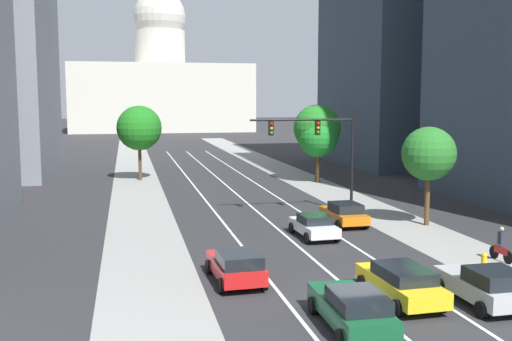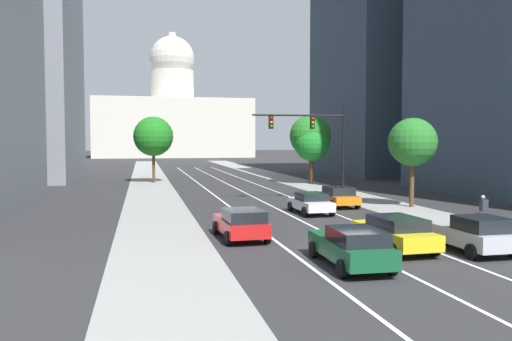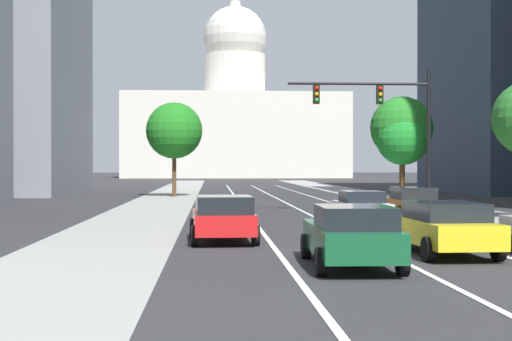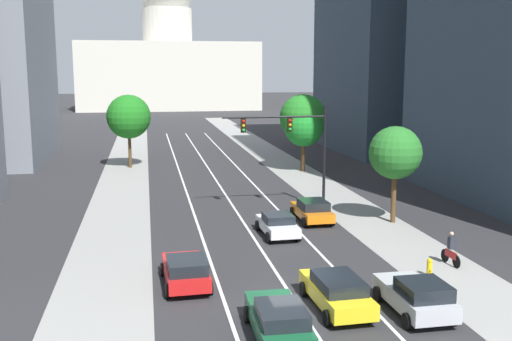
{
  "view_description": "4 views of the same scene",
  "coord_description": "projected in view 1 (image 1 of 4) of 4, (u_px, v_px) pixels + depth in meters",
  "views": [
    {
      "loc": [
        -8.94,
        -21.85,
        7.9
      ],
      "look_at": [
        1.04,
        24.11,
        2.32
      ],
      "focal_mm": 41.97,
      "sensor_mm": 36.0,
      "label": 1
    },
    {
      "loc": [
        -8.94,
        -20.71,
        4.61
      ],
      "look_at": [
        0.5,
        22.1,
        2.12
      ],
      "focal_mm": 36.31,
      "sensor_mm": 36.0,
      "label": 2
    },
    {
      "loc": [
        -4.79,
        -20.8,
        2.42
      ],
      "look_at": [
        -2.16,
        23.75,
        2.13
      ],
      "focal_mm": 52.76,
      "sensor_mm": 36.0,
      "label": 3
    },
    {
      "loc": [
        -5.99,
        -23.04,
        9.69
      ],
      "look_at": [
        2.03,
        20.45,
        2.26
      ],
      "focal_mm": 41.87,
      "sensor_mm": 36.0,
      "label": 4
    }
  ],
  "objects": [
    {
      "name": "ground_plane",
      "position": [
        214.0,
        175.0,
        62.84
      ],
      "size": [
        400.0,
        400.0,
        0.0
      ],
      "primitive_type": "plane",
      "color": "#2B2B2D"
    },
    {
      "name": "sidewalk_left",
      "position": [
        137.0,
        184.0,
        56.28
      ],
      "size": [
        4.37,
        130.0,
        0.01
      ],
      "primitive_type": "cube",
      "color": "gray",
      "rests_on": "ground"
    },
    {
      "name": "sidewalk_right",
      "position": [
        302.0,
        179.0,
        59.69
      ],
      "size": [
        4.37,
        130.0,
        0.01
      ],
      "primitive_type": "cube",
      "color": "gray",
      "rests_on": "ground"
    },
    {
      "name": "lane_stripe_left",
      "position": [
        205.0,
        199.0,
        47.66
      ],
      "size": [
        0.16,
        90.0,
        0.01
      ],
      "primitive_type": "cube",
      "color": "white",
      "rests_on": "ground"
    },
    {
      "name": "lane_stripe_center",
      "position": [
        241.0,
        198.0,
        48.28
      ],
      "size": [
        0.16,
        90.0,
        0.01
      ],
      "primitive_type": "cube",
      "color": "white",
      "rests_on": "ground"
    },
    {
      "name": "lane_stripe_right",
      "position": [
        277.0,
        197.0,
        48.9
      ],
      "size": [
        0.16,
        90.0,
        0.01
      ],
      "primitive_type": "cube",
      "color": "white",
      "rests_on": "ground"
    },
    {
      "name": "office_tower_far_right",
      "position": [
        423.0,
        31.0,
        72.67
      ],
      "size": [
        20.55,
        21.33,
        32.28
      ],
      "color": "#334251",
      "rests_on": "ground"
    },
    {
      "name": "capitol_building",
      "position": [
        161.0,
        87.0,
        152.64
      ],
      "size": [
        44.12,
        26.21,
        36.21
      ],
      "color": "beige",
      "rests_on": "ground"
    },
    {
      "name": "car_green",
      "position": [
        352.0,
        308.0,
        20.55
      ],
      "size": [
        2.1,
        4.71,
        1.49
      ],
      "rotation": [
        0.0,
        0.0,
        1.55
      ],
      "color": "#14512D",
      "rests_on": "ground"
    },
    {
      "name": "car_white",
      "position": [
        314.0,
        225.0,
        34.37
      ],
      "size": [
        2.1,
        4.13,
        1.36
      ],
      "rotation": [
        0.0,
        0.0,
        1.61
      ],
      "color": "silver",
      "rests_on": "ground"
    },
    {
      "name": "car_silver",
      "position": [
        485.0,
        285.0,
        23.05
      ],
      "size": [
        2.13,
        4.23,
        1.56
      ],
      "rotation": [
        0.0,
        0.0,
        1.58
      ],
      "color": "#B2B5BA",
      "rests_on": "ground"
    },
    {
      "name": "car_red",
      "position": [
        236.0,
        265.0,
        25.84
      ],
      "size": [
        2.2,
        4.31,
        1.48
      ],
      "rotation": [
        0.0,
        0.0,
        1.61
      ],
      "color": "red",
      "rests_on": "ground"
    },
    {
      "name": "car_orange",
      "position": [
        344.0,
        213.0,
        37.88
      ],
      "size": [
        2.08,
        4.33,
        1.43
      ],
      "rotation": [
        0.0,
        0.0,
        1.58
      ],
      "color": "orange",
      "rests_on": "ground"
    },
    {
      "name": "car_yellow",
      "position": [
        401.0,
        282.0,
        23.5
      ],
      "size": [
        2.16,
        4.7,
        1.44
      ],
      "rotation": [
        0.0,
        0.0,
        1.6
      ],
      "color": "yellow",
      "rests_on": "ground"
    },
    {
      "name": "traffic_signal_mast",
      "position": [
        322.0,
        142.0,
        40.56
      ],
      "size": [
        7.29,
        0.39,
        7.26
      ],
      "color": "black",
      "rests_on": "ground"
    },
    {
      "name": "fire_hydrant",
      "position": [
        484.0,
        262.0,
        27.57
      ],
      "size": [
        0.26,
        0.35,
        0.91
      ],
      "color": "yellow",
      "rests_on": "ground"
    },
    {
      "name": "cyclist",
      "position": [
        502.0,
        244.0,
        29.27
      ],
      "size": [
        0.38,
        1.7,
        1.72
      ],
      "rotation": [
        0.0,
        0.0,
        1.64
      ],
      "color": "black",
      "rests_on": "ground"
    },
    {
      "name": "street_tree_far_right",
      "position": [
        318.0,
        137.0,
        56.76
      ],
      "size": [
        3.8,
        3.8,
        6.26
      ],
      "color": "#51381E",
      "rests_on": "ground"
    },
    {
      "name": "street_tree_near_left",
      "position": [
        139.0,
        128.0,
        58.47
      ],
      "size": [
        4.38,
        4.38,
        7.34
      ],
      "color": "#51381E",
      "rests_on": "ground"
    },
    {
      "name": "street_tree_near_right",
      "position": [
        429.0,
        154.0,
        37.3
      ],
      "size": [
        3.37,
        3.37,
        6.24
      ],
      "color": "#51381E",
      "rests_on": "ground"
    },
    {
      "name": "street_tree_mid_right",
      "position": [
        317.0,
        128.0,
        57.34
      ],
      "size": [
        4.54,
        4.54,
        7.45
      ],
      "color": "#51381E",
      "rests_on": "ground"
    }
  ]
}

